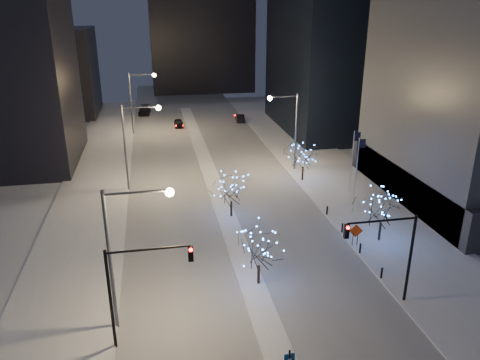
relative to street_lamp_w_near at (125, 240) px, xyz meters
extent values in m
plane|color=silver|center=(8.94, -2.00, -6.50)|extent=(160.00, 160.00, 0.00)
cube|color=#A8ADB7|center=(8.94, 33.00, -6.49)|extent=(20.00, 130.00, 0.02)
cube|color=white|center=(8.94, 28.00, -6.42)|extent=(2.00, 80.00, 0.15)
cube|color=white|center=(23.94, 18.00, -6.42)|extent=(10.00, 90.00, 0.15)
cube|color=white|center=(-5.06, 18.00, -6.42)|extent=(8.00, 90.00, 0.15)
cube|color=black|center=(-17.06, 68.00, 1.50)|extent=(18.00, 16.00, 16.00)
cylinder|color=#595E66|center=(-1.06, 0.00, -1.50)|extent=(0.24, 0.24, 10.00)
cylinder|color=#595E66|center=(0.94, 0.00, 3.20)|extent=(4.00, 0.16, 0.16)
sphere|color=#F6C67B|center=(2.94, 0.00, 3.05)|extent=(0.56, 0.56, 0.56)
cylinder|color=#595E66|center=(-1.06, 25.00, -1.50)|extent=(0.24, 0.24, 10.00)
cylinder|color=#595E66|center=(0.94, 25.00, 3.20)|extent=(4.00, 0.16, 0.16)
sphere|color=#F6C67B|center=(2.94, 25.00, 3.05)|extent=(0.56, 0.56, 0.56)
cylinder|color=#595E66|center=(-1.06, 50.00, -1.50)|extent=(0.24, 0.24, 10.00)
cylinder|color=#595E66|center=(0.94, 50.00, 3.20)|extent=(4.00, 0.16, 0.16)
sphere|color=#F6C67B|center=(2.94, 50.00, 3.05)|extent=(0.56, 0.56, 0.56)
cylinder|color=#595E66|center=(19.94, 28.00, -1.50)|extent=(0.24, 0.24, 10.00)
cylinder|color=#595E66|center=(18.19, 28.00, 3.20)|extent=(3.50, 0.16, 0.16)
sphere|color=#F6C67B|center=(16.44, 28.00, 3.05)|extent=(0.56, 0.56, 0.56)
cylinder|color=black|center=(-1.06, -2.00, -3.00)|extent=(0.20, 0.20, 7.00)
cylinder|color=black|center=(1.44, -2.00, 0.30)|extent=(5.00, 0.14, 0.14)
cube|color=black|center=(3.94, -2.00, -0.25)|extent=(0.32, 0.28, 1.00)
sphere|color=#FF0C05|center=(3.94, -2.18, 0.10)|extent=(0.22, 0.22, 0.22)
cylinder|color=black|center=(19.44, -1.00, -3.00)|extent=(0.20, 0.20, 7.00)
cylinder|color=black|center=(16.94, -1.00, 0.30)|extent=(5.00, 0.14, 0.14)
cube|color=black|center=(14.44, -1.00, -0.25)|extent=(0.32, 0.28, 1.00)
sphere|color=#FF0C05|center=(14.44, -1.18, 0.10)|extent=(0.22, 0.22, 0.22)
cylinder|color=silver|center=(21.94, 14.00, -2.35)|extent=(0.10, 0.10, 8.00)
cube|color=black|center=(22.29, 14.00, 1.05)|extent=(0.70, 0.03, 0.90)
cylinder|color=silver|center=(22.54, 16.50, -2.35)|extent=(0.10, 0.10, 8.00)
cube|color=black|center=(22.89, 16.50, 1.05)|extent=(0.70, 0.03, 0.90)
cylinder|color=black|center=(19.14, 2.00, -5.90)|extent=(0.16, 0.16, 0.90)
cylinder|color=black|center=(19.14, 6.00, -5.90)|extent=(0.16, 0.16, 0.90)
cylinder|color=black|center=(19.14, 10.00, -5.90)|extent=(0.16, 0.16, 0.90)
cylinder|color=black|center=(19.14, 14.00, -5.90)|extent=(0.16, 0.16, 0.90)
imported|color=black|center=(6.66, 53.46, -5.85)|extent=(1.54, 3.80, 1.29)
imported|color=black|center=(17.94, 55.33, -5.83)|extent=(1.77, 4.20, 1.35)
imported|color=black|center=(0.79, 64.48, -5.73)|extent=(2.57, 5.43, 1.53)
cylinder|color=black|center=(9.44, 3.13, -5.58)|extent=(0.22, 0.22, 1.54)
cylinder|color=black|center=(9.44, 15.50, -5.55)|extent=(0.22, 0.22, 1.60)
cylinder|color=black|center=(21.86, 7.91, -5.49)|extent=(0.22, 0.22, 1.72)
cylinder|color=black|center=(19.74, 24.02, -5.50)|extent=(0.22, 0.22, 1.69)
cube|color=navy|center=(8.54, -8.00, -3.84)|extent=(0.58, 0.11, 0.75)
cylinder|color=black|center=(19.01, 7.34, -5.73)|extent=(0.07, 0.07, 1.24)
cylinder|color=black|center=(19.46, 7.34, -5.73)|extent=(0.07, 0.07, 1.24)
cube|color=#DE3E0B|center=(19.24, 7.34, -4.89)|extent=(1.25, 0.30, 1.27)
camera|label=1|loc=(2.20, -27.08, 14.11)|focal=35.00mm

